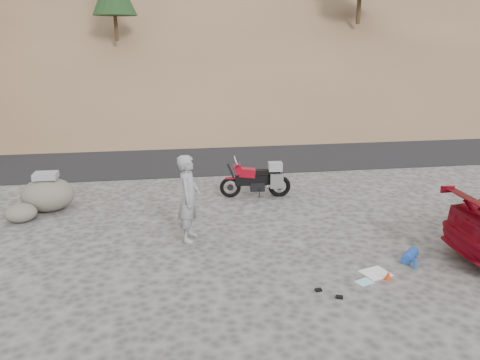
{
  "coord_description": "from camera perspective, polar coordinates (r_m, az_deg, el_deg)",
  "views": [
    {
      "loc": [
        -1.88,
        -9.0,
        4.23
      ],
      "look_at": [
        -0.21,
        1.67,
        1.0
      ],
      "focal_mm": 35.0,
      "sensor_mm": 36.0,
      "label": 1
    }
  ],
  "objects": [
    {
      "name": "road",
      "position": [
        18.59,
        -2.88,
        3.48
      ],
      "size": [
        120.0,
        7.0,
        0.05
      ],
      "primitive_type": "cube",
      "color": "black",
      "rests_on": "ground"
    },
    {
      "name": "gear_funnel",
      "position": [
        9.19,
        17.63,
        -11.0
      ],
      "size": [
        0.16,
        0.16,
        0.17
      ],
      "primitive_type": "cone",
      "rotation": [
        0.0,
        0.0,
        -0.19
      ],
      "color": "#BE330C",
      "rests_on": "ground"
    },
    {
      "name": "ground",
      "position": [
        10.12,
        2.66,
        -8.07
      ],
      "size": [
        140.0,
        140.0,
        0.0
      ],
      "primitive_type": "plane",
      "color": "#413F3C",
      "rests_on": "ground"
    },
    {
      "name": "small_rock",
      "position": [
        12.52,
        -25.16,
        -3.64
      ],
      "size": [
        0.97,
        0.93,
        0.45
      ],
      "rotation": [
        0.0,
        0.0,
        -0.43
      ],
      "color": "#56514A",
      "rests_on": "ground"
    },
    {
      "name": "man",
      "position": [
        10.52,
        -6.09,
        -7.15
      ],
      "size": [
        0.64,
        0.8,
        1.92
      ],
      "primitive_type": "imported",
      "rotation": [
        0.0,
        0.0,
        1.28
      ],
      "color": "gray",
      "rests_on": "ground"
    },
    {
      "name": "boulder",
      "position": [
        12.98,
        -22.38,
        -1.57
      ],
      "size": [
        1.53,
        1.38,
        1.04
      ],
      "rotation": [
        0.0,
        0.0,
        -0.22
      ],
      "color": "#56514A",
      "rests_on": "ground"
    },
    {
      "name": "gear_glove_b",
      "position": [
        8.56,
        9.55,
        -13.07
      ],
      "size": [
        0.12,
        0.1,
        0.04
      ],
      "primitive_type": "cube",
      "rotation": [
        0.0,
        0.0,
        0.13
      ],
      "color": "black",
      "rests_on": "ground"
    },
    {
      "name": "gear_blue_cloth",
      "position": [
        9.01,
        14.91,
        -11.92
      ],
      "size": [
        0.36,
        0.32,
        0.01
      ],
      "primitive_type": "cube",
      "rotation": [
        0.0,
        0.0,
        0.38
      ],
      "color": "#99D1ED",
      "rests_on": "ground"
    },
    {
      "name": "gear_blue_mat",
      "position": [
        10.07,
        20.01,
        -8.63
      ],
      "size": [
        0.51,
        0.5,
        0.2
      ],
      "primitive_type": "cylinder",
      "rotation": [
        0.0,
        1.57,
        0.77
      ],
      "color": "#1C47A8",
      "rests_on": "ground"
    },
    {
      "name": "gear_bottle",
      "position": [
        9.74,
        20.58,
        -9.58
      ],
      "size": [
        0.09,
        0.09,
        0.2
      ],
      "primitive_type": "cylinder",
      "rotation": [
        0.0,
        0.0,
        -0.34
      ],
      "color": "#1C47A8",
      "rests_on": "ground"
    },
    {
      "name": "motorcycle",
      "position": [
        13.04,
        2.29,
        0.06
      ],
      "size": [
        2.0,
        0.68,
        1.19
      ],
      "rotation": [
        0.0,
        0.0,
        -0.09
      ],
      "color": "black",
      "rests_on": "ground"
    },
    {
      "name": "gear_white_cloth",
      "position": [
        9.37,
        16.21,
        -10.85
      ],
      "size": [
        0.59,
        0.56,
        0.02
      ],
      "primitive_type": "cube",
      "rotation": [
        0.0,
        0.0,
        0.3
      ],
      "color": "white",
      "rests_on": "ground"
    },
    {
      "name": "gear_glove_a",
      "position": [
        8.42,
        12.01,
        -13.78
      ],
      "size": [
        0.15,
        0.13,
        0.04
      ],
      "primitive_type": "cube",
      "rotation": [
        0.0,
        0.0,
        -0.39
      ],
      "color": "black",
      "rests_on": "ground"
    }
  ]
}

